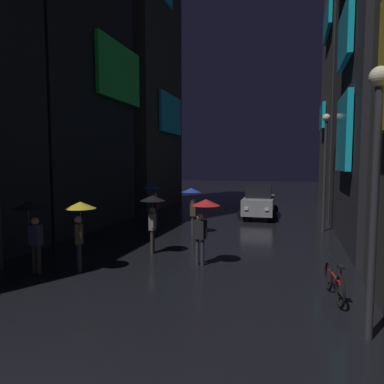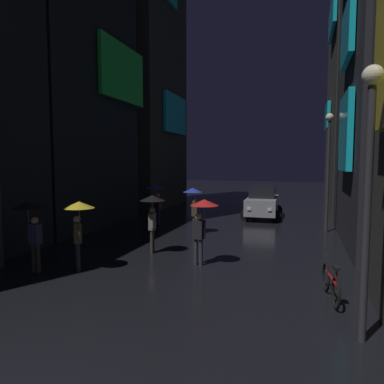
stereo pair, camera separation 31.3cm
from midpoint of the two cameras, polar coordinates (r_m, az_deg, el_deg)
name	(u,v)px [view 2 (the right image)]	position (r m, az deg, el deg)	size (l,w,h in m)	color
building_left_far	(146,60)	(27.48, -7.39, 20.92)	(4.25, 7.19, 21.77)	#33302D
building_right_far	(365,74)	(25.40, 27.28, 17.11)	(4.25, 8.40, 17.75)	#33302D
pedestrian_foreground_right_blue	(156,193)	(18.15, -5.58, -0.19)	(0.90, 0.90, 2.12)	#2D2D38
pedestrian_midstreet_left_black	(152,208)	(12.24, -5.91, -2.60)	(0.90, 0.90, 2.12)	#38332D
pedestrian_near_crossing_black	(30,217)	(11.12, -24.62, -3.76)	(0.90, 0.90, 2.12)	#38332D
pedestrian_foreground_left_yellow	(78,216)	(10.68, -17.60, -3.88)	(0.90, 0.90, 2.12)	#2D2D38
pedestrian_far_right_red	(202,213)	(10.77, 2.58, -3.59)	(0.90, 0.90, 2.12)	#2D2D38
pedestrian_midstreet_centre_blue	(193,198)	(15.61, 0.77, -0.97)	(0.90, 0.90, 2.12)	#38332D
bicycle_parked_at_storefront	(331,284)	(9.10, 23.07, -13.86)	(0.30, 1.81, 0.96)	black
car_distant	(262,202)	(20.83, 12.09, -1.68)	(2.34, 4.19, 1.92)	#99999E
streetlamp_right_far	(328,159)	(17.23, 22.25, 5.18)	(0.36, 0.36, 5.53)	#2D2D33
streetlamp_right_near	(369,170)	(6.81, 28.56, 3.24)	(0.36, 0.36, 4.92)	#2D2D33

